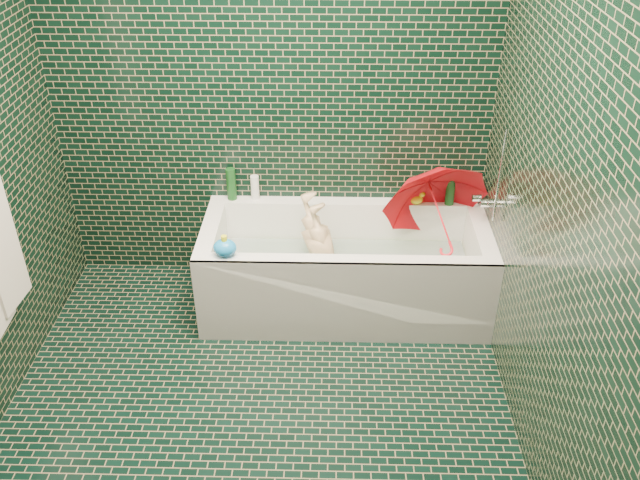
{
  "coord_description": "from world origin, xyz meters",
  "views": [
    {
      "loc": [
        0.38,
        -2.35,
        2.62
      ],
      "look_at": [
        0.3,
        0.82,
        0.59
      ],
      "focal_mm": 38.0,
      "sensor_mm": 36.0,
      "label": 1
    }
  ],
  "objects_px": {
    "bathtub": "(345,277)",
    "umbrella": "(440,215)",
    "rubber_duck": "(417,198)",
    "child": "(326,258)",
    "bath_toy": "(225,248)"
  },
  "relations": [
    {
      "from": "child",
      "to": "rubber_duck",
      "type": "bearing_deg",
      "value": 97.8
    },
    {
      "from": "bathtub",
      "to": "child",
      "type": "xyz_separation_m",
      "value": [
        -0.12,
        0.06,
        0.1
      ]
    },
    {
      "from": "child",
      "to": "bath_toy",
      "type": "height_order",
      "value": "bath_toy"
    },
    {
      "from": "bathtub",
      "to": "child",
      "type": "relative_size",
      "value": 2.02
    },
    {
      "from": "bathtub",
      "to": "rubber_duck",
      "type": "distance_m",
      "value": 0.66
    },
    {
      "from": "child",
      "to": "umbrella",
      "type": "height_order",
      "value": "umbrella"
    },
    {
      "from": "child",
      "to": "bath_toy",
      "type": "distance_m",
      "value": 0.71
    },
    {
      "from": "bathtub",
      "to": "umbrella",
      "type": "relative_size",
      "value": 2.77
    },
    {
      "from": "bathtub",
      "to": "umbrella",
      "type": "xyz_separation_m",
      "value": [
        0.55,
        0.08,
        0.4
      ]
    },
    {
      "from": "bathtub",
      "to": "umbrella",
      "type": "bearing_deg",
      "value": 8.11
    },
    {
      "from": "bathtub",
      "to": "rubber_duck",
      "type": "xyz_separation_m",
      "value": [
        0.44,
        0.31,
        0.38
      ]
    },
    {
      "from": "bath_toy",
      "to": "rubber_duck",
      "type": "bearing_deg",
      "value": 47.86
    },
    {
      "from": "umbrella",
      "to": "rubber_duck",
      "type": "relative_size",
      "value": 5.76
    },
    {
      "from": "umbrella",
      "to": "bath_toy",
      "type": "xyz_separation_m",
      "value": [
        -1.21,
        -0.37,
        -0.0
      ]
    },
    {
      "from": "umbrella",
      "to": "child",
      "type": "bearing_deg",
      "value": 179.63
    }
  ]
}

